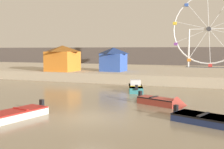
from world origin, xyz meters
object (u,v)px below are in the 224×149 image
motorboat_teal_painted (135,87)px  carnival_booth_orange_canopy (63,58)px  ferris_wheel_white_frame (209,30)px  carnival_booth_blue_tent (113,59)px  motorboat_faded_red (165,102)px

motorboat_teal_painted → carnival_booth_orange_canopy: bearing=44.3°
motorboat_teal_painted → ferris_wheel_white_frame: size_ratio=0.42×
carnival_booth_blue_tent → carnival_booth_orange_canopy: size_ratio=0.81×
ferris_wheel_white_frame → carnival_booth_orange_canopy: ferris_wheel_white_frame is taller
ferris_wheel_white_frame → carnival_booth_blue_tent: ferris_wheel_white_frame is taller
motorboat_teal_painted → carnival_booth_orange_canopy: (-11.41, 5.99, 2.49)m
motorboat_faded_red → carnival_booth_orange_canopy: carnival_booth_orange_canopy is taller
ferris_wheel_white_frame → carnival_booth_blue_tent: (-11.08, -12.18, -4.12)m
motorboat_faded_red → ferris_wheel_white_frame: size_ratio=0.34×
motorboat_teal_painted → carnival_booth_blue_tent: carnival_booth_blue_tent is taller
motorboat_faded_red → carnival_booth_orange_canopy: 20.17m
motorboat_faded_red → motorboat_teal_painted: bearing=143.9°
motorboat_teal_painted → motorboat_faded_red: size_ratio=1.25×
motorboat_teal_painted → carnival_booth_orange_canopy: carnival_booth_orange_canopy is taller
motorboat_teal_painted → carnival_booth_blue_tent: bearing=14.8°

